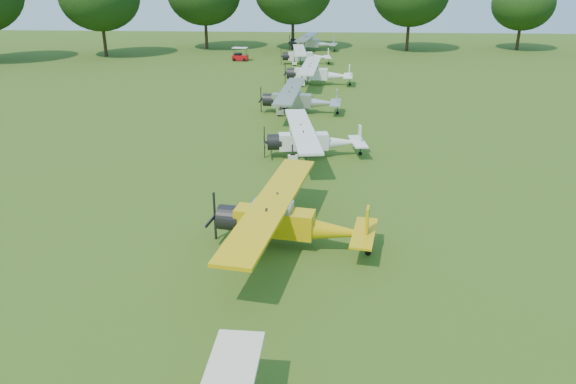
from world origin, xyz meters
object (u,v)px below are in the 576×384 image
aircraft_2 (287,219)px  aircraft_5 (316,72)px  aircraft_4 (298,98)px  golf_cart (240,56)px  aircraft_7 (311,42)px  aircraft_3 (311,139)px  aircraft_6 (304,55)px

aircraft_2 → aircraft_5: bearing=98.3°
aircraft_4 → golf_cart: aircraft_4 is taller
aircraft_7 → golf_cart: (-8.91, -9.64, -0.71)m
golf_cart → aircraft_5: bearing=-50.2°
aircraft_5 → aircraft_7: aircraft_5 is taller
aircraft_7 → aircraft_4: bearing=-82.2°
aircraft_3 → aircraft_7: bearing=83.4°
aircraft_3 → aircraft_5: bearing=82.1°
aircraft_3 → aircraft_7: (-1.08, 48.22, 0.08)m
aircraft_4 → aircraft_3: bearing=-79.6°
aircraft_3 → aircraft_6: aircraft_3 is taller
aircraft_7 → golf_cart: size_ratio=5.35×
aircraft_2 → aircraft_6: 48.73m
aircraft_4 → aircraft_5: 12.10m
aircraft_2 → aircraft_6: (-0.91, 48.72, -0.16)m
aircraft_3 → aircraft_4: aircraft_4 is taller
aircraft_3 → aircraft_6: 36.31m
aircraft_5 → aircraft_7: 24.89m
aircraft_3 → aircraft_4: bearing=88.9°
aircraft_4 → aircraft_5: aircraft_5 is taller
aircraft_6 → aircraft_7: 11.97m
aircraft_3 → golf_cart: bearing=96.6°
aircraft_7 → golf_cart: aircraft_7 is taller
aircraft_3 → aircraft_7: 48.24m
aircraft_4 → aircraft_5: bearing=87.1°
aircraft_6 → golf_cart: size_ratio=4.81×
aircraft_2 → aircraft_5: aircraft_2 is taller
aircraft_5 → golf_cart: 18.23m
aircraft_2 → aircraft_7: (-0.32, 60.68, -0.03)m
aircraft_2 → aircraft_4: bearing=101.0°
aircraft_4 → aircraft_5: size_ratio=0.96×
aircraft_4 → golf_cart: 28.60m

